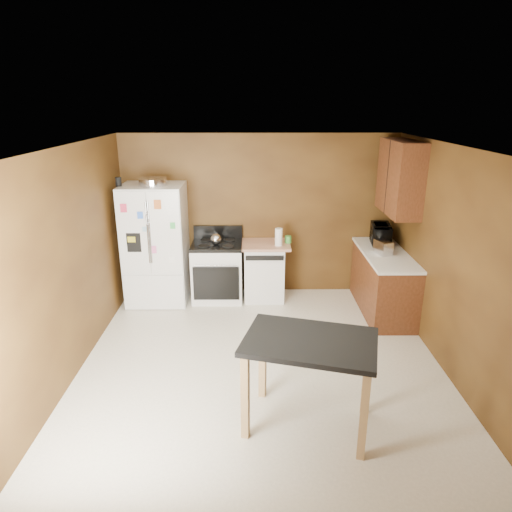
{
  "coord_description": "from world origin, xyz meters",
  "views": [
    {
      "loc": [
        -0.1,
        -4.68,
        2.94
      ],
      "look_at": [
        -0.05,
        0.85,
        1.06
      ],
      "focal_mm": 32.0,
      "sensor_mm": 36.0,
      "label": 1
    }
  ],
  "objects_px": {
    "microwave": "(381,235)",
    "gas_range": "(218,270)",
    "paper_towel": "(279,237)",
    "toaster": "(383,247)",
    "roasting_pan": "(153,182)",
    "pen_cup": "(118,182)",
    "refrigerator": "(156,245)",
    "green_canister": "(288,239)",
    "dishwasher": "(264,270)",
    "island": "(310,354)",
    "kettle": "(216,239)"
  },
  "relations": [
    {
      "from": "paper_towel",
      "to": "microwave",
      "type": "bearing_deg",
      "value": 1.4
    },
    {
      "from": "refrigerator",
      "to": "dishwasher",
      "type": "distance_m",
      "value": 1.69
    },
    {
      "from": "paper_towel",
      "to": "refrigerator",
      "type": "distance_m",
      "value": 1.85
    },
    {
      "from": "pen_cup",
      "to": "kettle",
      "type": "distance_m",
      "value": 1.61
    },
    {
      "from": "kettle",
      "to": "island",
      "type": "relative_size",
      "value": 0.13
    },
    {
      "from": "pen_cup",
      "to": "toaster",
      "type": "distance_m",
      "value": 3.84
    },
    {
      "from": "gas_range",
      "to": "island",
      "type": "bearing_deg",
      "value": -70.4
    },
    {
      "from": "refrigerator",
      "to": "dishwasher",
      "type": "height_order",
      "value": "refrigerator"
    },
    {
      "from": "paper_towel",
      "to": "toaster",
      "type": "xyz_separation_m",
      "value": [
        1.45,
        -0.44,
        -0.02
      ]
    },
    {
      "from": "gas_range",
      "to": "paper_towel",
      "type": "bearing_deg",
      "value": -4.94
    },
    {
      "from": "microwave",
      "to": "gas_range",
      "type": "relative_size",
      "value": 0.45
    },
    {
      "from": "microwave",
      "to": "island",
      "type": "height_order",
      "value": "microwave"
    },
    {
      "from": "microwave",
      "to": "paper_towel",
      "type": "bearing_deg",
      "value": 98.62
    },
    {
      "from": "pen_cup",
      "to": "toaster",
      "type": "height_order",
      "value": "pen_cup"
    },
    {
      "from": "roasting_pan",
      "to": "refrigerator",
      "type": "relative_size",
      "value": 0.22
    },
    {
      "from": "pen_cup",
      "to": "paper_towel",
      "type": "distance_m",
      "value": 2.44
    },
    {
      "from": "gas_range",
      "to": "roasting_pan",
      "type": "bearing_deg",
      "value": -173.67
    },
    {
      "from": "toaster",
      "to": "microwave",
      "type": "bearing_deg",
      "value": 61.63
    },
    {
      "from": "pen_cup",
      "to": "paper_towel",
      "type": "height_order",
      "value": "pen_cup"
    },
    {
      "from": "green_canister",
      "to": "gas_range",
      "type": "height_order",
      "value": "gas_range"
    },
    {
      "from": "roasting_pan",
      "to": "toaster",
      "type": "relative_size",
      "value": 1.53
    },
    {
      "from": "kettle",
      "to": "refrigerator",
      "type": "height_order",
      "value": "refrigerator"
    },
    {
      "from": "island",
      "to": "microwave",
      "type": "bearing_deg",
      "value": 64.29
    },
    {
      "from": "green_canister",
      "to": "microwave",
      "type": "height_order",
      "value": "microwave"
    },
    {
      "from": "roasting_pan",
      "to": "dishwasher",
      "type": "distance_m",
      "value": 2.13
    },
    {
      "from": "paper_towel",
      "to": "refrigerator",
      "type": "height_order",
      "value": "refrigerator"
    },
    {
      "from": "microwave",
      "to": "refrigerator",
      "type": "distance_m",
      "value": 3.38
    },
    {
      "from": "gas_range",
      "to": "island",
      "type": "xyz_separation_m",
      "value": [
        1.06,
        -2.97,
        0.3
      ]
    },
    {
      "from": "pen_cup",
      "to": "microwave",
      "type": "relative_size",
      "value": 0.26
    },
    {
      "from": "green_canister",
      "to": "toaster",
      "type": "relative_size",
      "value": 0.41
    },
    {
      "from": "pen_cup",
      "to": "paper_towel",
      "type": "relative_size",
      "value": 0.49
    },
    {
      "from": "kettle",
      "to": "gas_range",
      "type": "xyz_separation_m",
      "value": [
        0.01,
        0.07,
        -0.52
      ]
    },
    {
      "from": "kettle",
      "to": "island",
      "type": "xyz_separation_m",
      "value": [
        1.06,
        -2.9,
        -0.22
      ]
    },
    {
      "from": "paper_towel",
      "to": "green_canister",
      "type": "distance_m",
      "value": 0.21
    },
    {
      "from": "green_canister",
      "to": "dishwasher",
      "type": "relative_size",
      "value": 0.12
    },
    {
      "from": "microwave",
      "to": "refrigerator",
      "type": "relative_size",
      "value": 0.27
    },
    {
      "from": "roasting_pan",
      "to": "kettle",
      "type": "distance_m",
      "value": 1.23
    },
    {
      "from": "toaster",
      "to": "microwave",
      "type": "distance_m",
      "value": 0.49
    },
    {
      "from": "refrigerator",
      "to": "microwave",
      "type": "bearing_deg",
      "value": 0.3
    },
    {
      "from": "microwave",
      "to": "dishwasher",
      "type": "bearing_deg",
      "value": 95.02
    },
    {
      "from": "toaster",
      "to": "dishwasher",
      "type": "bearing_deg",
      "value": 144.19
    },
    {
      "from": "microwave",
      "to": "gas_range",
      "type": "height_order",
      "value": "microwave"
    },
    {
      "from": "paper_towel",
      "to": "microwave",
      "type": "relative_size",
      "value": 0.53
    },
    {
      "from": "green_canister",
      "to": "dishwasher",
      "type": "distance_m",
      "value": 0.61
    },
    {
      "from": "toaster",
      "to": "green_canister",
      "type": "bearing_deg",
      "value": 138.61
    },
    {
      "from": "refrigerator",
      "to": "gas_range",
      "type": "xyz_separation_m",
      "value": [
        0.91,
        0.06,
        -0.44
      ]
    },
    {
      "from": "dishwasher",
      "to": "green_canister",
      "type": "bearing_deg",
      "value": 3.89
    },
    {
      "from": "paper_towel",
      "to": "island",
      "type": "relative_size",
      "value": 0.19
    },
    {
      "from": "paper_towel",
      "to": "gas_range",
      "type": "bearing_deg",
      "value": 175.06
    },
    {
      "from": "island",
      "to": "refrigerator",
      "type": "bearing_deg",
      "value": 124.06
    }
  ]
}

